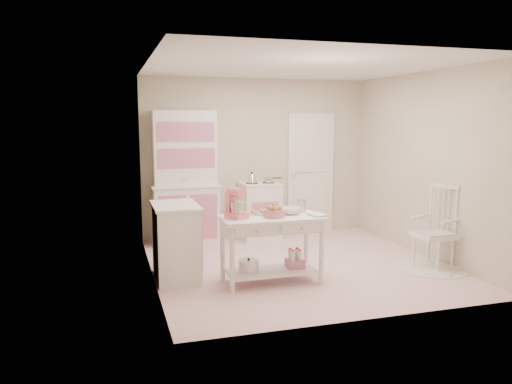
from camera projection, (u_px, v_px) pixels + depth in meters
The scene contains 14 objects.
room_shell at pixel (300, 142), 6.43m from camera, with size 3.84×3.84×2.62m.
door at pixel (311, 173), 8.56m from camera, with size 0.82×0.05×2.04m, color white.
hutch at pixel (185, 178), 7.74m from camera, with size 1.06×0.50×2.08m, color white.
stove at pixel (260, 211), 8.11m from camera, with size 0.62×0.57×0.92m, color white.
base_cabinet at pixel (176, 242), 6.05m from camera, with size 0.54×0.84×0.92m, color white.
lace_rug at pixel (432, 268), 6.51m from camera, with size 0.92×0.92×0.01m, color white.
rocking_chair at pixel (434, 227), 6.44m from camera, with size 0.48×0.72×1.10m, color white.
work_table at pixel (271, 250), 5.91m from camera, with size 1.20×0.60×0.80m, color white.
stand_mixer at pixel (236, 204), 5.73m from camera, with size 0.20×0.28×0.34m, color #FD6A80.
cookie_tray at pixel (255, 214), 5.98m from camera, with size 0.34×0.24×0.02m, color silver.
bread_basket at pixel (275, 213), 5.81m from camera, with size 0.25×0.25×0.09m, color #C3708B.
mixing_bowl at pixel (290, 211), 6.00m from camera, with size 0.25×0.25×0.08m, color white.
metal_pitcher at pixel (301, 205), 6.12m from camera, with size 0.10×0.10×0.17m, color silver.
recipe_book at pixel (311, 215), 5.87m from camera, with size 0.18×0.24×0.02m, color white.
Camera 1 is at (-2.39, -6.02, 1.92)m, focal length 35.00 mm.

